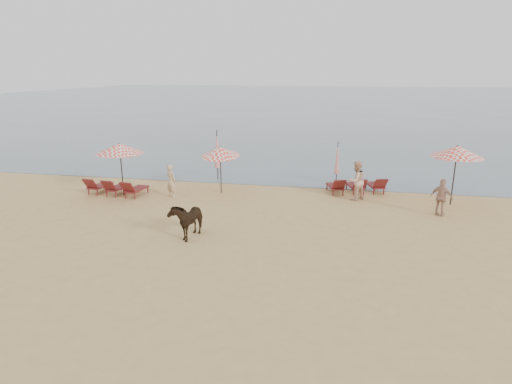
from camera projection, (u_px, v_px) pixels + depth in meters
The scene contains 13 objects.
ground at pixel (222, 278), 12.00m from camera, with size 120.00×120.00×0.00m, color tan.
sea at pixel (326, 99), 87.48m from camera, with size 160.00×140.00×0.06m, color #51606B.
lounger_cluster_left at pixel (115, 187), 19.82m from camera, with size 2.73×1.80×0.57m.
lounger_cluster_right at pixel (356, 185), 20.10m from camera, with size 2.85×2.14×0.56m.
umbrella_open_left_a at pixel (120, 148), 19.26m from camera, with size 2.16×2.16×2.45m.
umbrella_open_left_b at pixel (220, 152), 19.75m from camera, with size 1.80×1.83×2.29m.
umbrella_open_right at pixel (457, 151), 17.84m from camera, with size 2.13×2.13×2.60m.
umbrella_closed_left at pixel (217, 149), 22.41m from camera, with size 0.32×0.32×2.62m.
umbrella_closed_right at pixel (337, 158), 21.54m from camera, with size 0.26×0.26×2.17m.
cow at pixel (187, 219), 14.80m from camera, with size 0.70×1.55×1.30m, color black.
beachgoer_left at pixel (171, 181), 19.49m from camera, with size 0.55×0.36×1.51m, color tan.
beachgoer_right_a at pixel (356, 181), 18.99m from camera, with size 0.86×0.67×1.77m, color #DAA788.
beachgoer_right_b at pixel (442, 198), 16.90m from camera, with size 0.88×0.37×1.51m, color tan.
Camera 1 is at (3.04, -10.49, 5.61)m, focal length 30.00 mm.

